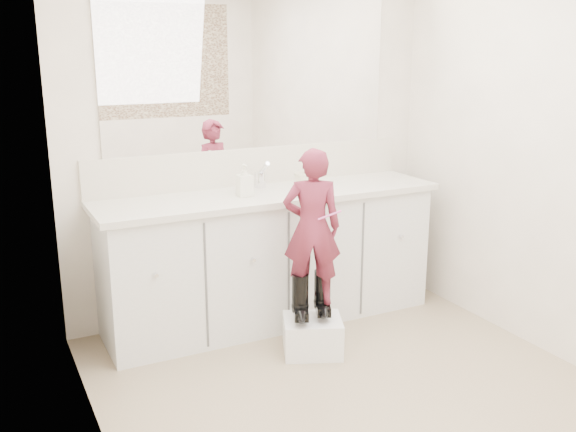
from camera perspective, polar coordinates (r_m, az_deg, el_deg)
floor at (r=3.50m, az=7.37°, el=-16.29°), size 3.00×3.00×0.00m
wall_back at (r=4.36m, az=-3.22°, el=6.87°), size 2.60×0.00×2.60m
wall_left at (r=2.57m, az=-16.54°, el=0.66°), size 0.00×3.00×3.00m
wall_right at (r=3.94m, az=23.93°, el=4.77°), size 0.00×3.00×3.00m
vanity_cabinet at (r=4.29m, az=-1.60°, el=-3.89°), size 2.20×0.55×0.85m
countertop at (r=4.16m, az=-1.55°, el=1.87°), size 2.28×0.58×0.04m
backsplash at (r=4.37m, az=-3.11°, el=4.44°), size 2.28×0.03×0.25m
mirror at (r=4.31m, az=-3.24°, el=12.65°), size 2.00×0.02×1.00m
faucet at (r=4.29m, az=-2.50°, el=3.22°), size 0.08×0.08×0.10m
cup at (r=4.30m, az=1.23°, el=3.25°), size 0.11×0.11×0.10m
soap_bottle at (r=4.03m, az=-3.89°, el=3.19°), size 0.09×0.10×0.20m
step_stool at (r=3.94m, az=2.19°, el=-10.59°), size 0.43×0.40×0.22m
boot_left at (r=3.82m, az=1.09°, el=-7.26°), size 0.17×0.22×0.29m
boot_right at (r=3.89m, az=3.06°, el=-6.88°), size 0.17×0.22×0.29m
toddler at (r=3.72m, az=2.15°, el=-1.02°), size 0.40×0.34×0.93m
toothbrush at (r=3.66m, az=3.72°, el=0.07°), size 0.13×0.06×0.06m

